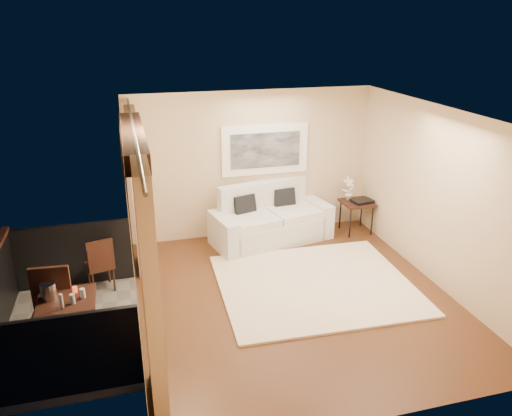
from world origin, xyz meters
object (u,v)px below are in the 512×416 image
object	(u,v)px
sofa	(269,221)
bistro_table	(67,307)
ice_bucket	(48,291)
side_table	(357,205)
balcony_chair_far	(100,262)
balcony_chair_near	(52,304)
orchid	(349,189)

from	to	relation	value
sofa	bistro_table	size ratio (longest dim) A/B	2.97
bistro_table	ice_bucket	xyz separation A→B (m)	(-0.19, 0.10, 0.18)
sofa	side_table	xyz separation A→B (m)	(1.70, -0.10, 0.19)
bistro_table	ice_bucket	bearing A→B (deg)	151.15
sofa	balcony_chair_far	bearing A→B (deg)	-170.24
balcony_chair_near	ice_bucket	bearing A→B (deg)	-79.94
balcony_chair_far	ice_bucket	xyz separation A→B (m)	(-0.52, -1.39, 0.38)
sofa	ice_bucket	xyz separation A→B (m)	(-3.48, -2.57, 0.51)
side_table	balcony_chair_near	bearing A→B (deg)	-155.55
bistro_table	balcony_chair_near	bearing A→B (deg)	132.52
bistro_table	sofa	bearing A→B (deg)	39.15
side_table	bistro_table	size ratio (longest dim) A/B	0.79
side_table	bistro_table	xyz separation A→B (m)	(-4.99, -2.58, 0.14)
bistro_table	ice_bucket	world-z (taller)	ice_bucket
orchid	balcony_chair_far	size ratio (longest dim) A/B	0.52
sofa	side_table	size ratio (longest dim) A/B	3.77
sofa	side_table	bearing A→B (deg)	-15.23
sofa	balcony_chair_near	world-z (taller)	balcony_chair_near
orchid	bistro_table	size ratio (longest dim) A/B	0.59
side_table	balcony_chair_near	distance (m)	5.71
balcony_chair_far	balcony_chair_near	size ratio (longest dim) A/B	0.81
side_table	ice_bucket	distance (m)	5.75
side_table	orchid	size ratio (longest dim) A/B	1.34
sofa	balcony_chair_near	distance (m)	4.28
sofa	balcony_chair_far	xyz separation A→B (m)	(-2.96, -1.18, 0.13)
balcony_chair_far	ice_bucket	bearing A→B (deg)	54.98
sofa	orchid	bearing A→B (deg)	-10.82
ice_bucket	balcony_chair_far	bearing A→B (deg)	69.60
balcony_chair_near	ice_bucket	distance (m)	0.27
bistro_table	balcony_chair_far	bearing A→B (deg)	77.64
ice_bucket	orchid	bearing A→B (deg)	27.26
sofa	ice_bucket	bearing A→B (deg)	-155.51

